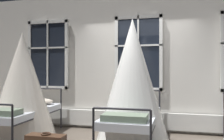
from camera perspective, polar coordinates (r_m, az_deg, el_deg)
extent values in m
cube|color=silver|center=(5.61, 6.33, 2.26)|extent=(9.32, 0.10, 3.18)
cube|color=black|center=(6.23, -14.81, 3.50)|extent=(1.07, 0.02, 1.69)
cube|color=silver|center=(6.23, -14.82, -3.95)|extent=(1.07, 0.06, 0.07)
cube|color=silver|center=(6.34, -14.80, 10.81)|extent=(1.07, 0.06, 0.07)
cube|color=silver|center=(6.49, -18.71, 3.35)|extent=(0.07, 0.06, 1.69)
cube|color=silver|center=(6.01, -10.60, 3.63)|extent=(0.07, 0.06, 1.69)
cube|color=silver|center=(6.23, -14.81, 3.50)|extent=(0.04, 0.06, 1.69)
cube|color=silver|center=(6.25, -14.81, 5.04)|extent=(1.07, 0.06, 0.04)
cube|color=black|center=(5.51, 6.17, 3.98)|extent=(1.07, 0.02, 1.69)
cube|color=silver|center=(5.51, 6.18, -4.43)|extent=(1.07, 0.06, 0.07)
cube|color=silver|center=(5.63, 6.17, 12.21)|extent=(1.07, 0.06, 0.07)
cube|color=silver|center=(5.60, 1.07, 3.91)|extent=(0.07, 0.06, 1.69)
cube|color=silver|center=(5.47, 11.41, 4.02)|extent=(0.07, 0.06, 1.69)
cube|color=silver|center=(5.51, 6.17, 3.98)|extent=(0.04, 0.06, 1.69)
cube|color=silver|center=(5.53, 6.17, 5.72)|extent=(1.07, 0.06, 0.04)
cube|color=silver|center=(5.55, 24.38, 3.97)|extent=(0.07, 0.06, 1.69)
cube|color=silver|center=(5.59, 6.15, -11.57)|extent=(5.10, 0.10, 0.36)
cylinder|color=black|center=(6.35, -18.94, -8.23)|extent=(0.04, 0.04, 0.93)
cylinder|color=black|center=(5.95, -11.87, -8.77)|extent=(0.04, 0.04, 0.93)
cylinder|color=black|center=(4.36, -22.34, -12.79)|extent=(0.04, 0.04, 0.80)
cylinder|color=black|center=(5.58, -24.03, -9.46)|extent=(0.08, 1.87, 0.03)
cylinder|color=black|center=(5.13, -16.26, -10.29)|extent=(0.08, 1.87, 0.03)
cylinder|color=black|center=(6.09, -15.52, -4.19)|extent=(0.85, 0.05, 0.03)
cube|color=silver|center=(5.33, -20.31, -9.21)|extent=(0.92, 1.91, 0.13)
ellipsoid|color=beige|center=(5.90, -16.62, -7.04)|extent=(0.66, 0.42, 0.14)
cube|color=slate|center=(4.77, -24.76, -8.89)|extent=(0.71, 0.38, 0.10)
cone|color=silver|center=(5.27, -20.30, -3.24)|extent=(1.37, 1.37, 2.14)
cylinder|color=black|center=(5.51, 2.12, -9.47)|extent=(0.04, 0.04, 0.93)
cylinder|color=black|center=(5.39, 11.10, -9.68)|extent=(0.04, 0.04, 0.93)
cylinder|color=black|center=(3.76, -4.38, -14.85)|extent=(0.04, 0.04, 0.80)
cylinder|color=black|center=(3.58, 9.08, -15.60)|extent=(0.04, 0.04, 0.80)
cylinder|color=black|center=(4.62, -0.48, -11.43)|extent=(0.06, 1.87, 0.03)
cylinder|color=black|center=(4.47, 10.30, -11.79)|extent=(0.06, 1.87, 0.03)
cylinder|color=black|center=(5.37, 6.56, -4.72)|extent=(0.85, 0.04, 0.03)
cylinder|color=black|center=(3.56, 2.17, -9.11)|extent=(0.85, 0.04, 0.03)
cube|color=silver|center=(4.51, 4.82, -10.87)|extent=(0.89, 1.90, 0.13)
ellipsoid|color=#B7B2A3|center=(5.17, 6.17, -8.02)|extent=(0.66, 0.41, 0.14)
cube|color=slate|center=(3.84, 3.04, -11.03)|extent=(0.70, 0.37, 0.10)
cone|color=white|center=(4.44, 4.82, -2.73)|extent=(1.37, 1.37, 2.31)
cylinder|color=black|center=(5.48, 24.83, -9.50)|extent=(0.04, 0.04, 0.93)
torus|color=#472D1E|center=(3.69, -15.28, -14.21)|extent=(0.14, 0.14, 0.02)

